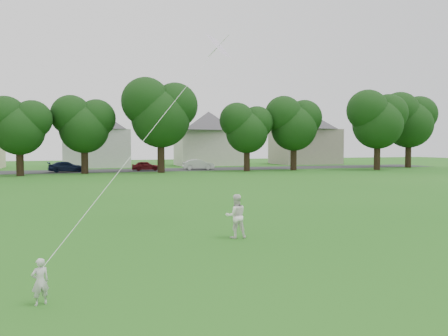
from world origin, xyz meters
name	(u,v)px	position (x,y,z in m)	size (l,w,h in m)	color
ground	(165,268)	(0.00, 0.00, 0.00)	(160.00, 160.00, 0.00)	#1E5F15
street	(100,171)	(0.00, 42.00, 0.01)	(90.00, 7.00, 0.01)	#2D2D30
toddler	(40,282)	(-2.64, -1.68, 0.44)	(0.32, 0.21, 0.88)	silver
older_boy	(236,216)	(2.80, 2.75, 0.70)	(0.69, 0.53, 1.41)	white
kite	(159,121)	(0.21, 1.89, 3.67)	(3.48, 4.20, 10.97)	white
tree_row	(127,112)	(2.63, 36.13, 6.45)	(84.25, 9.72, 10.79)	black
parked_cars	(13,167)	(-8.97, 41.00, 0.60)	(45.97, 2.10, 1.25)	black
house_row	(108,131)	(1.62, 52.00, 4.90)	(77.92, 13.99, 10.03)	silver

